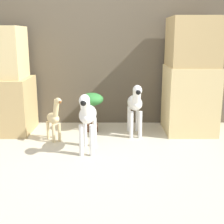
% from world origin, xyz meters
% --- Properties ---
extents(ground_plane, '(14.00, 14.00, 0.00)m').
position_xyz_m(ground_plane, '(0.00, 0.00, 0.00)').
color(ground_plane, beige).
extents(wall_back, '(6.40, 0.08, 2.20)m').
position_xyz_m(wall_back, '(0.00, 1.51, 1.10)').
color(wall_back, brown).
rests_on(wall_back, ground_plane).
extents(rock_pillar_left, '(0.63, 0.68, 1.37)m').
position_xyz_m(rock_pillar_left, '(-1.20, 1.05, 0.61)').
color(rock_pillar_left, tan).
rests_on(rock_pillar_left, ground_plane).
extents(rock_pillar_right, '(0.63, 0.68, 1.48)m').
position_xyz_m(rock_pillar_right, '(1.20, 1.05, 0.72)').
color(rock_pillar_right, '#DBC184').
rests_on(rock_pillar_right, ground_plane).
extents(zebra_right, '(0.20, 0.56, 0.68)m').
position_xyz_m(zebra_right, '(0.47, 0.86, 0.42)').
color(zebra_right, white).
rests_on(zebra_right, ground_plane).
extents(zebra_left, '(0.21, 0.56, 0.68)m').
position_xyz_m(zebra_left, '(-0.08, 0.27, 0.42)').
color(zebra_left, white).
rests_on(zebra_left, ground_plane).
extents(giraffe_figurine, '(0.28, 0.35, 0.56)m').
position_xyz_m(giraffe_figurine, '(-0.52, 0.65, 0.29)').
color(giraffe_figurine, beige).
rests_on(giraffe_figurine, ground_plane).
extents(potted_palm_front, '(0.30, 0.30, 0.52)m').
position_xyz_m(potted_palm_front, '(-0.08, 1.04, 0.39)').
color(potted_palm_front, '#513323').
rests_on(potted_palm_front, ground_plane).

